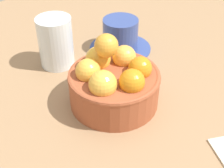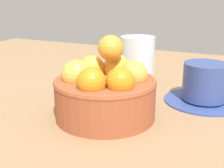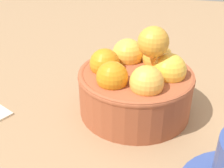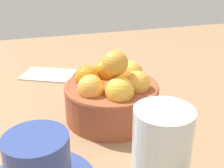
% 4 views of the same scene
% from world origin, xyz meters
% --- Properties ---
extents(ground_plane, '(1.44, 1.17, 0.04)m').
position_xyz_m(ground_plane, '(0.00, 0.00, -0.02)').
color(ground_plane, '#997551').
extents(terracotta_bowl, '(0.16, 0.16, 0.13)m').
position_xyz_m(terracotta_bowl, '(0.00, -0.00, 0.05)').
color(terracotta_bowl, '#9E4C2D').
rests_on(terracotta_bowl, ground_plane).
extents(coffee_cup, '(0.14, 0.14, 0.07)m').
position_xyz_m(coffee_cup, '(-0.13, -0.14, 0.03)').
color(coffee_cup, '#354A8E').
rests_on(coffee_cup, ground_plane).
extents(water_glass, '(0.07, 0.07, 0.11)m').
position_xyz_m(water_glass, '(0.01, -0.18, 0.05)').
color(water_glass, silver).
rests_on(water_glass, ground_plane).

